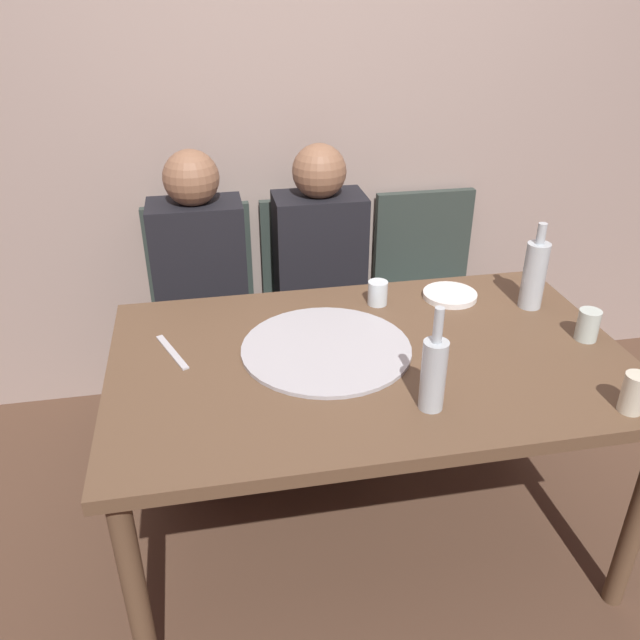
# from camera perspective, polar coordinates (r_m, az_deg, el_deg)

# --- Properties ---
(ground_plane) EXTENTS (8.00, 8.00, 0.00)m
(ground_plane) POSITION_cam_1_polar(r_m,az_deg,el_deg) (2.39, 3.78, -18.24)
(ground_plane) COLOR #513828
(back_wall) EXTENTS (6.00, 0.10, 2.60)m
(back_wall) POSITION_cam_1_polar(r_m,az_deg,el_deg) (2.73, -1.22, 19.38)
(back_wall) COLOR gray
(back_wall) RESTS_ON ground_plane
(dining_table) EXTENTS (1.53, 0.95, 0.73)m
(dining_table) POSITION_cam_1_polar(r_m,az_deg,el_deg) (1.96, 4.39, -4.91)
(dining_table) COLOR brown
(dining_table) RESTS_ON ground_plane
(pizza_tray) EXTENTS (0.51, 0.51, 0.01)m
(pizza_tray) POSITION_cam_1_polar(r_m,az_deg,el_deg) (1.93, 0.56, -2.55)
(pizza_tray) COLOR #ADADB2
(pizza_tray) RESTS_ON dining_table
(wine_bottle) EXTENTS (0.08, 0.08, 0.30)m
(wine_bottle) POSITION_cam_1_polar(r_m,az_deg,el_deg) (2.25, 18.52, 3.91)
(wine_bottle) COLOR #B2BCC1
(wine_bottle) RESTS_ON dining_table
(beer_bottle) EXTENTS (0.07, 0.07, 0.29)m
(beer_bottle) POSITION_cam_1_polar(r_m,az_deg,el_deg) (1.66, 10.06, -4.59)
(beer_bottle) COLOR #B2BCC1
(beer_bottle) RESTS_ON dining_table
(tumbler_near) EXTENTS (0.07, 0.07, 0.10)m
(tumbler_near) POSITION_cam_1_polar(r_m,az_deg,el_deg) (2.13, 22.71, -0.41)
(tumbler_near) COLOR #B7C6BC
(tumbler_near) RESTS_ON dining_table
(tumbler_far) EXTENTS (0.06, 0.06, 0.11)m
(tumbler_far) POSITION_cam_1_polar(r_m,az_deg,el_deg) (1.84, 26.11, -5.85)
(tumbler_far) COLOR beige
(tumbler_far) RESTS_ON dining_table
(wine_glass) EXTENTS (0.07, 0.07, 0.08)m
(wine_glass) POSITION_cam_1_polar(r_m,az_deg,el_deg) (2.19, 5.15, 2.42)
(wine_glass) COLOR silver
(wine_glass) RESTS_ON dining_table
(plate_stack) EXTENTS (0.19, 0.19, 0.02)m
(plate_stack) POSITION_cam_1_polar(r_m,az_deg,el_deg) (2.28, 11.47, 2.18)
(plate_stack) COLOR white
(plate_stack) RESTS_ON dining_table
(table_knife) EXTENTS (0.10, 0.21, 0.01)m
(table_knife) POSITION_cam_1_polar(r_m,az_deg,el_deg) (1.97, -13.01, -2.78)
(table_knife) COLOR #B7B7BC
(table_knife) RESTS_ON dining_table
(chair_left) EXTENTS (0.44, 0.44, 0.90)m
(chair_left) POSITION_cam_1_polar(r_m,az_deg,el_deg) (2.73, -10.31, 1.49)
(chair_left) COLOR #2D3833
(chair_left) RESTS_ON ground_plane
(chair_middle) EXTENTS (0.44, 0.44, 0.90)m
(chair_middle) POSITION_cam_1_polar(r_m,az_deg,el_deg) (2.77, -0.39, 2.37)
(chair_middle) COLOR #2D3833
(chair_middle) RESTS_ON ground_plane
(chair_right) EXTENTS (0.44, 0.44, 0.90)m
(chair_right) POSITION_cam_1_polar(r_m,az_deg,el_deg) (2.90, 9.62, 3.17)
(chair_right) COLOR #2D3833
(chair_right) RESTS_ON ground_plane
(guest_in_sweater) EXTENTS (0.36, 0.56, 1.17)m
(guest_in_sweater) POSITION_cam_1_polar(r_m,az_deg,el_deg) (2.54, -10.46, 2.53)
(guest_in_sweater) COLOR black
(guest_in_sweater) RESTS_ON ground_plane
(guest_in_beanie) EXTENTS (0.36, 0.56, 1.17)m
(guest_in_beanie) POSITION_cam_1_polar(r_m,az_deg,el_deg) (2.58, 0.22, 3.45)
(guest_in_beanie) COLOR black
(guest_in_beanie) RESTS_ON ground_plane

